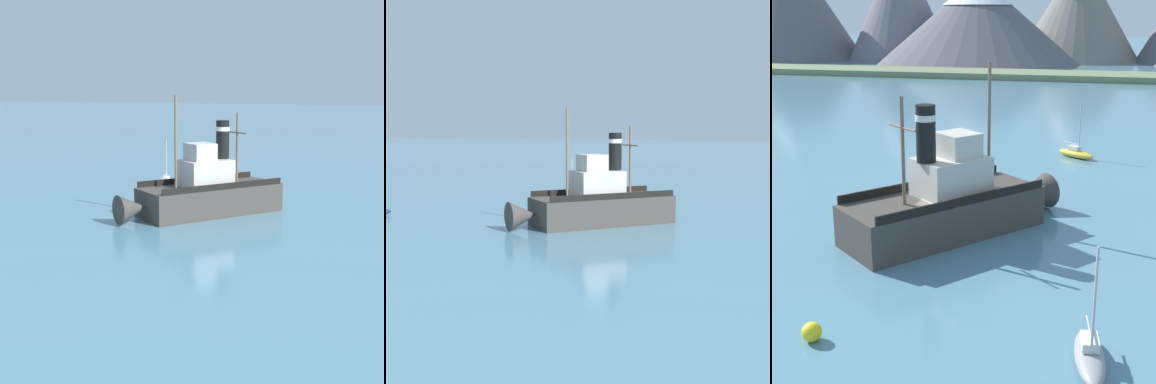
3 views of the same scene
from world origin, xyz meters
TOP-DOWN VIEW (x-y plane):
  - ground_plane at (0.00, 0.00)m, footprint 600.00×600.00m
  - old_tugboat at (0.25, 1.30)m, footprint 11.79×13.24m
  - sailboat_grey at (8.65, -10.98)m, footprint 1.61×3.91m
  - mooring_buoy at (-2.20, -11.82)m, footprint 0.81×0.81m

SIDE VIEW (x-z plane):
  - ground_plane at x=0.00m, z-range 0.00..0.00m
  - mooring_buoy at x=-2.20m, z-range 0.00..0.81m
  - sailboat_grey at x=8.65m, z-range -2.02..2.88m
  - old_tugboat at x=0.25m, z-range -3.12..6.78m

